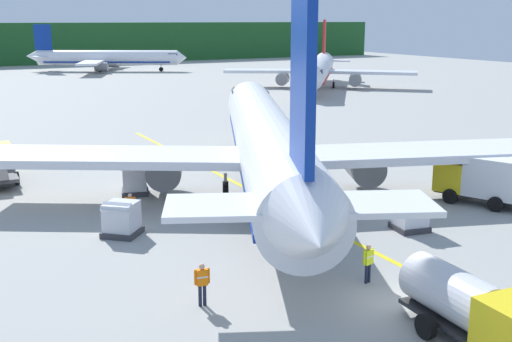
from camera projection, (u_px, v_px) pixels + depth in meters
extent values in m
cube|color=#999993|center=(93.00, 128.00, 66.35)|extent=(240.00, 320.00, 0.20)
cylinder|color=white|center=(265.00, 138.00, 40.81)|extent=(18.10, 34.44, 3.80)
cone|color=white|center=(249.00, 101.00, 59.45)|extent=(4.27, 3.66, 3.61)
cone|color=white|center=(313.00, 231.00, 21.70)|extent=(4.25, 4.24, 3.23)
cube|color=#192333|center=(250.00, 94.00, 57.12)|extent=(3.93, 3.51, 0.60)
cube|color=white|center=(116.00, 157.00, 38.43)|extent=(16.26, 12.15, 0.50)
cylinder|color=slate|center=(165.00, 169.00, 40.63)|extent=(3.31, 3.82, 2.20)
cube|color=white|center=(415.00, 153.00, 39.62)|extent=(16.70, 9.50, 0.50)
cylinder|color=slate|center=(364.00, 166.00, 41.47)|extent=(3.31, 3.82, 2.20)
cube|color=navy|center=(302.00, 82.00, 23.61)|extent=(2.12, 4.17, 6.50)
cube|color=white|center=(300.00, 205.00, 24.70)|extent=(10.80, 7.15, 0.24)
cube|color=navy|center=(265.00, 154.00, 41.06)|extent=(16.46, 31.07, 0.36)
cylinder|color=black|center=(252.00, 143.00, 54.78)|extent=(0.77, 1.15, 1.10)
cylinder|color=gray|center=(252.00, 134.00, 54.59)|extent=(0.20, 0.20, 0.50)
cylinder|color=black|center=(226.00, 190.00, 39.87)|extent=(0.77, 1.15, 1.10)
cylinder|color=gray|center=(225.00, 177.00, 39.69)|extent=(0.20, 0.20, 0.50)
cylinder|color=black|center=(309.00, 188.00, 40.21)|extent=(0.77, 1.15, 1.10)
cylinder|color=gray|center=(309.00, 176.00, 40.02)|extent=(0.20, 0.20, 0.50)
cylinder|color=silver|center=(319.00, 69.00, 102.07)|extent=(22.26, 28.23, 3.44)
cone|color=silver|center=(311.00, 78.00, 85.34)|extent=(3.92, 3.70, 3.27)
cone|color=silver|center=(325.00, 60.00, 119.06)|extent=(4.08, 4.08, 2.93)
cube|color=#192333|center=(312.00, 71.00, 87.07)|extent=(3.65, 3.49, 0.54)
cube|color=silver|center=(371.00, 72.00, 102.71)|extent=(13.61, 13.03, 0.45)
cylinder|color=slate|center=(355.00, 80.00, 101.76)|extent=(3.33, 3.52, 1.99)
cube|color=silver|center=(269.00, 71.00, 105.19)|extent=(14.69, 11.14, 0.45)
cylinder|color=slate|center=(283.00, 79.00, 103.50)|extent=(3.33, 3.52, 1.99)
cube|color=red|center=(324.00, 36.00, 115.37)|extent=(2.64, 3.39, 5.89)
cube|color=silver|center=(324.00, 60.00, 116.36)|extent=(9.29, 7.96, 0.22)
cube|color=red|center=(319.00, 75.00, 102.28)|extent=(20.17, 25.51, 0.33)
cylinder|color=black|center=(313.00, 94.00, 90.76)|extent=(0.85, 0.99, 1.00)
cylinder|color=gray|center=(313.00, 89.00, 90.60)|extent=(0.18, 0.18, 0.45)
cylinder|color=black|center=(334.00, 85.00, 103.64)|extent=(0.85, 0.99, 1.00)
cylinder|color=gray|center=(334.00, 80.00, 103.47)|extent=(0.18, 0.18, 0.45)
cylinder|color=black|center=(304.00, 84.00, 104.34)|extent=(0.85, 0.99, 1.00)
cylinder|color=gray|center=(304.00, 80.00, 104.18)|extent=(0.18, 0.18, 0.45)
cylinder|color=white|center=(108.00, 58.00, 136.01)|extent=(27.46, 16.83, 3.12)
cone|color=white|center=(182.00, 58.00, 135.83)|extent=(3.14, 3.54, 2.96)
cone|color=white|center=(32.00, 56.00, 136.12)|extent=(3.57, 3.58, 2.65)
cube|color=#192333|center=(173.00, 54.00, 135.69)|extent=(3.00, 3.27, 0.49)
cube|color=white|center=(109.00, 58.00, 143.45)|extent=(10.68, 13.06, 0.41)
cylinder|color=slate|center=(113.00, 63.00, 141.48)|extent=(3.17, 2.84, 1.81)
cube|color=white|center=(91.00, 63.00, 128.86)|extent=(8.66, 13.64, 0.41)
cylinder|color=slate|center=(101.00, 67.00, 131.25)|extent=(3.17, 2.84, 1.81)
cube|color=navy|center=(43.00, 37.00, 135.19)|extent=(3.32, 1.98, 5.33)
cube|color=white|center=(44.00, 56.00, 136.09)|extent=(6.38, 8.76, 0.20)
cube|color=navy|center=(108.00, 62.00, 136.21)|extent=(24.79, 15.29, 0.30)
cylinder|color=black|center=(161.00, 69.00, 136.44)|extent=(0.93, 0.68, 0.90)
cylinder|color=gray|center=(161.00, 66.00, 136.29)|extent=(0.16, 0.16, 0.41)
cylinder|color=black|center=(105.00, 68.00, 138.66)|extent=(0.93, 0.68, 0.90)
cylinder|color=gray|center=(105.00, 65.00, 138.51)|extent=(0.16, 0.16, 0.41)
cylinder|color=black|center=(100.00, 70.00, 134.51)|extent=(0.93, 0.68, 0.90)
cylinder|color=gray|center=(100.00, 67.00, 134.35)|extent=(0.16, 0.16, 0.41)
cube|color=yellow|center=(454.00, 175.00, 39.60)|extent=(2.73, 2.52, 1.80)
cube|color=#192333|center=(441.00, 168.00, 40.04)|extent=(1.73, 0.80, 0.94)
cube|color=white|center=(504.00, 178.00, 37.68)|extent=(3.70, 4.80, 2.36)
cube|color=#262628|center=(487.00, 196.00, 38.52)|extent=(3.80, 6.20, 0.16)
cylinder|color=black|center=(450.00, 196.00, 38.83)|extent=(0.61, 0.94, 0.90)
cylinder|color=black|center=(464.00, 189.00, 40.49)|extent=(0.61, 0.94, 0.90)
cylinder|color=black|center=(496.00, 204.00, 37.15)|extent=(0.61, 0.94, 0.90)
cylinder|color=black|center=(508.00, 196.00, 38.81)|extent=(0.61, 0.94, 0.90)
cylinder|color=black|center=(13.00, 170.00, 45.42)|extent=(0.31, 0.91, 0.90)
cylinder|color=black|center=(17.00, 178.00, 43.18)|extent=(0.31, 0.91, 0.90)
cylinder|color=silver|center=(453.00, 293.00, 22.59)|extent=(2.01, 3.91, 1.80)
cube|color=#262628|center=(469.00, 329.00, 22.02)|extent=(1.87, 5.89, 0.16)
cylinder|color=black|center=(474.00, 315.00, 23.28)|extent=(0.33, 0.91, 0.90)
cylinder|color=black|center=(426.00, 326.00, 22.39)|extent=(0.33, 0.91, 0.90)
cube|color=#333338|center=(135.00, 192.00, 40.98)|extent=(2.08, 2.08, 0.30)
cube|color=silver|center=(135.00, 177.00, 40.75)|extent=(1.83, 1.83, 1.68)
cube|color=silver|center=(126.00, 166.00, 40.50)|extent=(1.01, 1.60, 0.55)
cube|color=#333338|center=(122.00, 232.00, 33.17)|extent=(2.45, 2.45, 0.30)
cube|color=silver|center=(122.00, 216.00, 32.96)|extent=(2.17, 2.17, 1.45)
cube|color=silver|center=(116.00, 208.00, 32.32)|extent=(1.57, 1.50, 0.56)
cube|color=#333338|center=(409.00, 227.00, 33.97)|extent=(1.92, 1.92, 0.30)
cube|color=silver|center=(410.00, 210.00, 33.75)|extent=(1.69, 1.69, 1.58)
cube|color=silver|center=(403.00, 199.00, 33.45)|extent=(0.85, 1.56, 0.55)
cylinder|color=#191E33|center=(205.00, 295.00, 24.96)|extent=(0.14, 0.14, 0.87)
cylinder|color=#191E33|center=(200.00, 296.00, 24.90)|extent=(0.14, 0.14, 0.87)
cube|color=orange|center=(202.00, 277.00, 24.76)|extent=(0.47, 0.28, 0.65)
cube|color=silver|center=(202.00, 276.00, 24.75)|extent=(0.48, 0.29, 0.06)
sphere|color=tan|center=(202.00, 266.00, 24.66)|extent=(0.23, 0.23, 0.23)
cylinder|color=orange|center=(209.00, 276.00, 24.84)|extent=(0.09, 0.09, 0.62)
cylinder|color=orange|center=(195.00, 277.00, 24.66)|extent=(0.09, 0.09, 0.62)
cylinder|color=#191E33|center=(366.00, 274.00, 27.07)|extent=(0.14, 0.14, 0.84)
cylinder|color=#191E33|center=(369.00, 273.00, 27.18)|extent=(0.14, 0.14, 0.84)
cube|color=#CCE519|center=(368.00, 257.00, 26.96)|extent=(0.48, 0.32, 0.63)
cube|color=silver|center=(368.00, 256.00, 26.95)|extent=(0.49, 0.33, 0.06)
sphere|color=tan|center=(369.00, 247.00, 26.86)|extent=(0.23, 0.23, 0.23)
cylinder|color=#CCE519|center=(364.00, 258.00, 26.78)|extent=(0.09, 0.09, 0.60)
cylinder|color=#CCE519|center=(372.00, 255.00, 27.12)|extent=(0.09, 0.09, 0.60)
cylinder|color=#191E33|center=(132.00, 215.00, 35.19)|extent=(0.14, 0.14, 0.81)
cylinder|color=#191E33|center=(129.00, 215.00, 35.19)|extent=(0.14, 0.14, 0.81)
cube|color=orange|center=(130.00, 203.00, 35.02)|extent=(0.49, 0.40, 0.61)
cube|color=silver|center=(130.00, 202.00, 35.02)|extent=(0.51, 0.42, 0.06)
sphere|color=tan|center=(130.00, 195.00, 34.93)|extent=(0.22, 0.22, 0.22)
cylinder|color=orange|center=(135.00, 202.00, 35.01)|extent=(0.09, 0.09, 0.58)
cylinder|color=orange|center=(125.00, 202.00, 35.02)|extent=(0.09, 0.09, 0.58)
cube|color=yellow|center=(296.00, 213.00, 36.99)|extent=(0.30, 60.00, 0.01)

